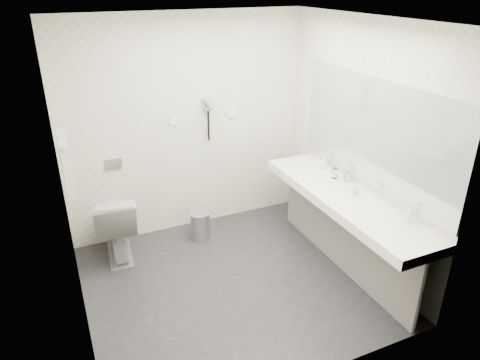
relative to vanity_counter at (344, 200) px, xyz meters
name	(u,v)px	position (x,y,z in m)	size (l,w,h in m)	color
floor	(233,283)	(-1.12, 0.20, -0.80)	(2.80, 2.80, 0.00)	#25252A
ceiling	(230,20)	(-1.12, 0.20, 1.70)	(2.80, 2.80, 0.00)	white
wall_back	(186,127)	(-1.12, 1.50, 0.45)	(2.80, 2.80, 0.00)	silver
wall_front	(311,242)	(-1.12, -1.10, 0.45)	(2.80, 2.80, 0.00)	silver
wall_left	(65,198)	(-2.52, 0.20, 0.45)	(2.60, 2.60, 0.00)	silver
wall_right	(359,146)	(0.27, 0.20, 0.45)	(2.60, 2.60, 0.00)	silver
vanity_counter	(344,200)	(0.00, 0.00, 0.00)	(0.55, 2.20, 0.10)	white
vanity_panel	(342,236)	(0.02, 0.00, -0.42)	(0.03, 2.15, 0.75)	gray
vanity_post_near	(419,295)	(0.05, -1.04, -0.42)	(0.06, 0.06, 0.75)	silver
vanity_post_far	(293,194)	(0.05, 1.04, -0.42)	(0.06, 0.06, 0.75)	silver
mirror	(374,134)	(0.26, 0.00, 0.65)	(0.02, 2.20, 1.05)	#B2BCC6
basin_near	(390,227)	(0.00, -0.65, 0.04)	(0.40, 0.31, 0.05)	white
basin_far	(309,172)	(0.00, 0.65, 0.04)	(0.40, 0.31, 0.05)	white
faucet_near	(409,214)	(0.19, -0.65, 0.12)	(0.04, 0.04, 0.15)	silver
faucet_far	(325,162)	(0.19, 0.65, 0.12)	(0.04, 0.04, 0.15)	silver
soap_bottle_a	(355,191)	(0.09, -0.05, 0.10)	(0.05, 0.05, 0.10)	white
glass_left	(347,176)	(0.21, 0.26, 0.11)	(0.06, 0.06, 0.11)	silver
glass_right	(335,173)	(0.14, 0.38, 0.11)	(0.06, 0.06, 0.11)	silver
toilet	(115,224)	(-2.07, 1.18, -0.42)	(0.43, 0.76, 0.77)	white
flush_plate	(114,164)	(-1.98, 1.49, 0.15)	(0.18, 0.02, 0.12)	#B2B5BA
pedal_bin	(200,226)	(-1.14, 1.12, -0.64)	(0.23, 0.23, 0.32)	#B2B5BA
bin_lid	(200,214)	(-1.14, 1.12, -0.47)	(0.23, 0.23, 0.01)	#B2B5BA
towel_rail	(60,139)	(-2.47, 0.75, 0.75)	(0.02, 0.02, 0.62)	silver
towel_near	(67,168)	(-2.46, 0.61, 0.53)	(0.07, 0.24, 0.48)	silver
towel_far	(64,157)	(-2.46, 0.89, 0.53)	(0.07, 0.24, 0.48)	silver
dryer_cradle	(207,104)	(-0.88, 1.47, 0.70)	(0.10, 0.04, 0.14)	#98979C
dryer_barrel	(210,103)	(-0.88, 1.40, 0.73)	(0.08, 0.08, 0.14)	#98979C
dryer_cord	(209,126)	(-0.88, 1.46, 0.45)	(0.02, 0.02, 0.35)	black
switch_plate_a	(173,121)	(-1.27, 1.49, 0.55)	(0.09, 0.02, 0.09)	white
switch_plate_b	(231,114)	(-0.57, 1.49, 0.55)	(0.09, 0.02, 0.09)	white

